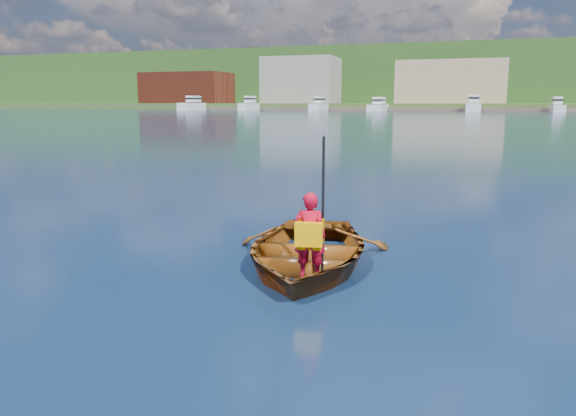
{
  "coord_description": "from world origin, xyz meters",
  "views": [
    {
      "loc": [
        2.38,
        -6.7,
        2.3
      ],
      "look_at": [
        -0.08,
        0.73,
        0.82
      ],
      "focal_mm": 35.0,
      "sensor_mm": 36.0,
      "label": 1
    }
  ],
  "objects_px": {
    "dock": "(476,110)",
    "marina_yachts": "(431,106)",
    "child_paddler": "(310,235)",
    "rowboat": "(306,251)"
  },
  "relations": [
    {
      "from": "rowboat",
      "to": "marina_yachts",
      "type": "distance_m",
      "value": 142.85
    },
    {
      "from": "child_paddler",
      "to": "dock",
      "type": "distance_m",
      "value": 148.14
    },
    {
      "from": "marina_yachts",
      "to": "child_paddler",
      "type": "bearing_deg",
      "value": -86.36
    },
    {
      "from": "rowboat",
      "to": "marina_yachts",
      "type": "xyz_separation_m",
      "value": [
        -8.81,
        142.58,
        1.21
      ]
    },
    {
      "from": "child_paddler",
      "to": "dock",
      "type": "xyz_separation_m",
      "value": [
        2.01,
        148.13,
        -0.26
      ]
    },
    {
      "from": "dock",
      "to": "rowboat",
      "type": "bearing_deg",
      "value": -90.9
    },
    {
      "from": "rowboat",
      "to": "child_paddler",
      "type": "xyz_separation_m",
      "value": [
        0.3,
        -0.86,
        0.45
      ]
    },
    {
      "from": "child_paddler",
      "to": "rowboat",
      "type": "bearing_deg",
      "value": 109.46
    },
    {
      "from": "dock",
      "to": "marina_yachts",
      "type": "distance_m",
      "value": 12.12
    },
    {
      "from": "child_paddler",
      "to": "marina_yachts",
      "type": "distance_m",
      "value": 143.73
    }
  ]
}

